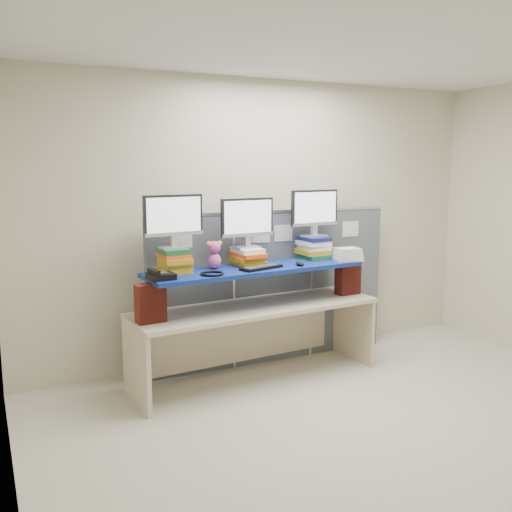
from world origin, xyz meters
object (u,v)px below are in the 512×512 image
desk (256,320)px  monitor_center (247,220)px  blue_board (256,269)px  keyboard (261,267)px  monitor_left (173,218)px  desk_phone (160,276)px  monitor_right (315,210)px

desk → monitor_center: size_ratio=4.50×
desk → blue_board: 0.48m
desk → keyboard: (0.00, -0.10, 0.51)m
blue_board → keyboard: (0.00, -0.10, 0.03)m
desk → keyboard: size_ratio=5.47×
monitor_left → desk_phone: (-0.19, -0.23, -0.43)m
blue_board → desk_phone: bearing=-174.2°
desk_phone → monitor_left: bearing=44.5°
monitor_right → desk_phone: 1.74m
monitor_center → keyboard: size_ratio=1.21×
monitor_right → desk_phone: bearing=-172.7°
desk → monitor_left: (-0.74, 0.07, 0.96)m
desk → blue_board: size_ratio=1.16×
monitor_left → desk: bearing=-9.2°
keyboard → desk: bearing=74.9°
monitor_left → monitor_right: monitor_right is taller
monitor_left → monitor_right: 1.45m
blue_board → monitor_right: (0.71, 0.17, 0.49)m
monitor_center → desk_phone: monitor_center is taller
desk → monitor_center: 0.92m
monitor_center → keyboard: (0.03, -0.22, -0.40)m
desk → monitor_left: size_ratio=4.50×
desk → monitor_right: bearing=9.3°
monitor_left → monitor_center: monitor_left is taller
monitor_left → desk_phone: 0.53m
blue_board → monitor_left: 0.89m
monitor_left → monitor_right: size_ratio=1.00×
blue_board → keyboard: keyboard is taller
blue_board → desk_phone: size_ratio=9.37×
blue_board → monitor_right: 0.88m
monitor_left → keyboard: monitor_left is taller
monitor_right → desk: bearing=-170.7°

